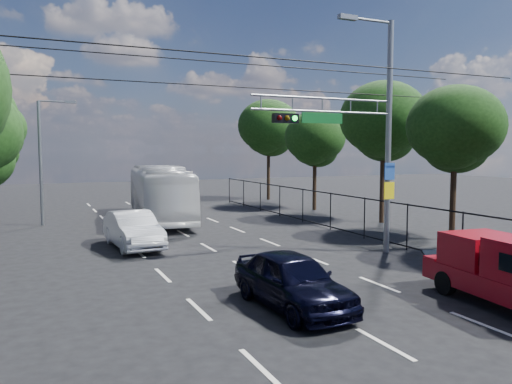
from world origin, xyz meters
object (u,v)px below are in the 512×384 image
signal_mast (365,126)px  navy_hatchback (292,280)px  white_bus (160,193)px  white_van (133,230)px

signal_mast → navy_hatchback: (-5.92, -4.91, -4.48)m
navy_hatchback → signal_mast: bearing=37.7°
white_bus → white_van: bearing=-103.9°
navy_hatchback → white_bus: bearing=85.7°
white_bus → white_van: white_bus is taller
signal_mast → navy_hatchback: signal_mast is taller
navy_hatchback → white_bus: (0.74, 18.35, 0.89)m
navy_hatchback → white_van: white_van is taller
signal_mast → white_bus: (-5.19, 13.44, -3.59)m
white_bus → white_van: 8.68m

